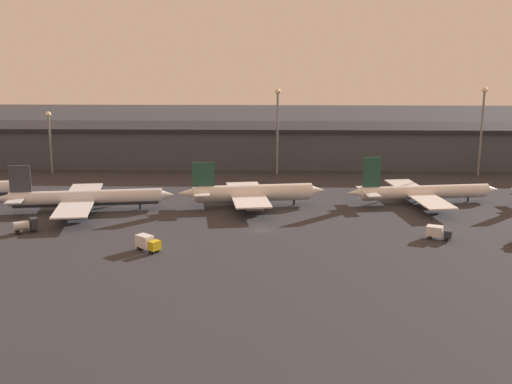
# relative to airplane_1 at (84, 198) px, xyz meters

# --- Properties ---
(ground) EXTENTS (600.00, 600.00, 0.00)m
(ground) POSITION_rel_airplane_1_xyz_m (46.03, -16.27, -3.37)
(ground) COLOR #2D2D33
(terminal_building) EXTENTS (222.99, 24.45, 14.11)m
(terminal_building) POSITION_rel_airplane_1_xyz_m (46.03, 64.71, 3.74)
(terminal_building) COLOR #3D424C
(terminal_building) RESTS_ON ground
(airplane_1) EXTENTS (45.91, 37.27, 12.33)m
(airplane_1) POSITION_rel_airplane_1_xyz_m (0.00, 0.00, 0.00)
(airplane_1) COLOR silver
(airplane_1) RESTS_ON ground
(airplane_2) EXTENTS (39.44, 29.99, 12.24)m
(airplane_2) POSITION_rel_airplane_1_xyz_m (42.88, 5.69, 0.26)
(airplane_2) COLOR white
(airplane_2) RESTS_ON ground
(airplane_3) EXTENTS (42.39, 35.06, 12.98)m
(airplane_3) POSITION_rel_airplane_1_xyz_m (88.75, 10.39, -0.31)
(airplane_3) COLOR white
(airplane_3) RESTS_ON ground
(service_vehicle_1) EXTENTS (6.03, 4.38, 2.93)m
(service_vehicle_1) POSITION_rel_airplane_1_xyz_m (84.98, -22.10, -1.71)
(service_vehicle_1) COLOR #282D38
(service_vehicle_1) RESTS_ON ground
(service_vehicle_3) EXTENTS (5.83, 5.28, 3.28)m
(service_vehicle_3) POSITION_rel_airplane_1_xyz_m (22.27, -31.85, -1.54)
(service_vehicle_3) COLOR gold
(service_vehicle_3) RESTS_ON ground
(service_vehicle_4) EXTENTS (5.66, 4.58, 3.19)m
(service_vehicle_4) POSITION_rel_airplane_1_xyz_m (-8.02, -19.33, -1.64)
(service_vehicle_4) COLOR #282D38
(service_vehicle_4) RESTS_ON ground
(lamp_post_0) EXTENTS (1.80, 1.80, 20.49)m
(lamp_post_0) POSITION_rel_airplane_1_xyz_m (-24.67, 47.95, 10.02)
(lamp_post_0) COLOR slate
(lamp_post_0) RESTS_ON ground
(lamp_post_1) EXTENTS (1.80, 1.80, 28.00)m
(lamp_post_1) POSITION_rel_airplane_1_xyz_m (49.89, 47.95, 14.17)
(lamp_post_1) COLOR slate
(lamp_post_1) RESTS_ON ground
(lamp_post_2) EXTENTS (1.80, 1.80, 28.61)m
(lamp_post_2) POSITION_rel_airplane_1_xyz_m (115.43, 47.95, 14.51)
(lamp_post_2) COLOR slate
(lamp_post_2) RESTS_ON ground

